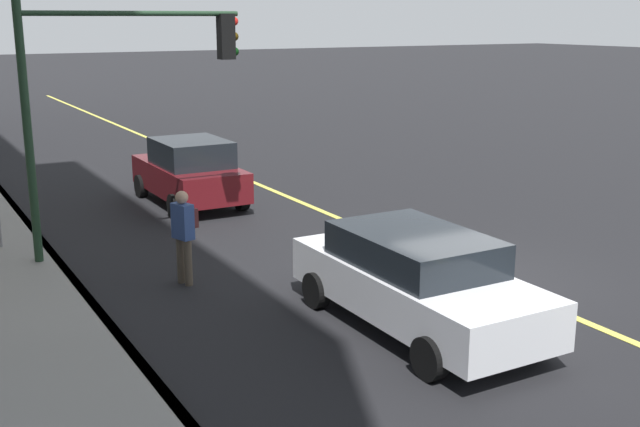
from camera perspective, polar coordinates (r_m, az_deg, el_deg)
The scene contains 8 objects.
ground at distance 14.72m, azimuth 11.65°, elevation -4.66°, with size 200.00×200.00×0.00m, color black.
sidewalk_slab at distance 11.44m, azimuth -21.63°, elevation -10.57°, with size 80.00×3.28×0.15m, color gray.
curb_edge at distance 11.70m, azimuth -13.97°, elevation -9.41°, with size 80.00×0.16×0.15m, color slate.
lane_stripe_center at distance 14.72m, azimuth 11.65°, elevation -4.63°, with size 80.00×0.16×0.01m, color #D8CC4C.
car_maroon at distance 20.25m, azimuth -9.43°, elevation 3.03°, with size 4.04×1.94×1.68m.
car_white at distance 12.05m, azimuth 6.98°, elevation -4.71°, with size 4.62×2.01×1.51m.
pedestrian_with_backpack at distance 14.09m, azimuth -9.84°, elevation -1.18°, with size 0.45×0.44×1.71m.
traffic_light_mast at distance 15.65m, azimuth -14.34°, elevation 9.35°, with size 0.28×4.31×5.02m.
Camera 1 is at (-10.42, 9.31, 4.64)m, focal length 44.11 mm.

